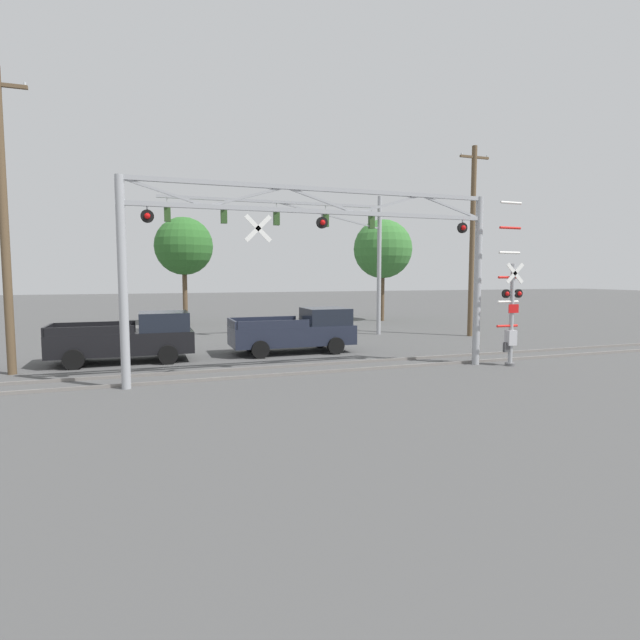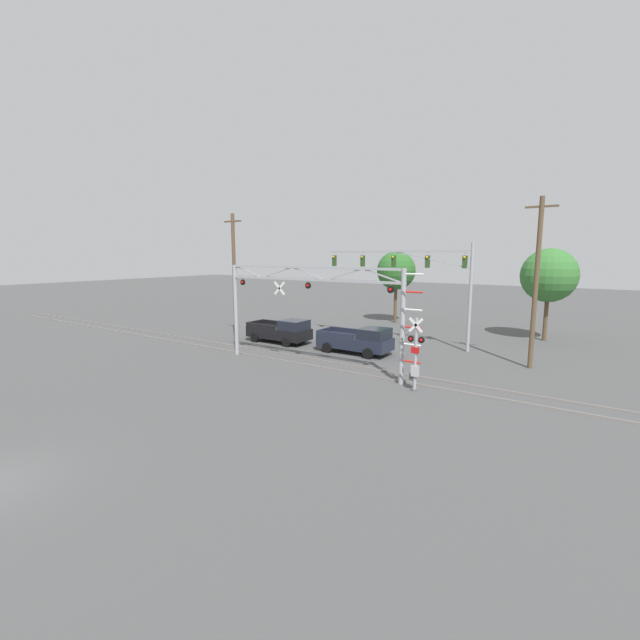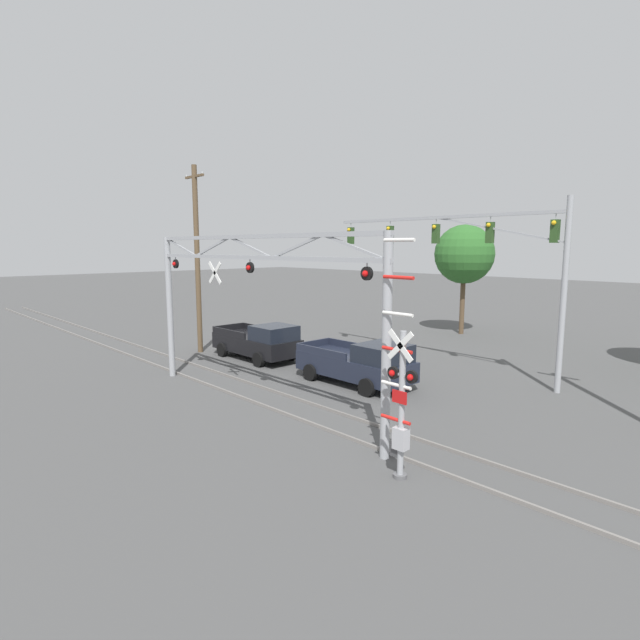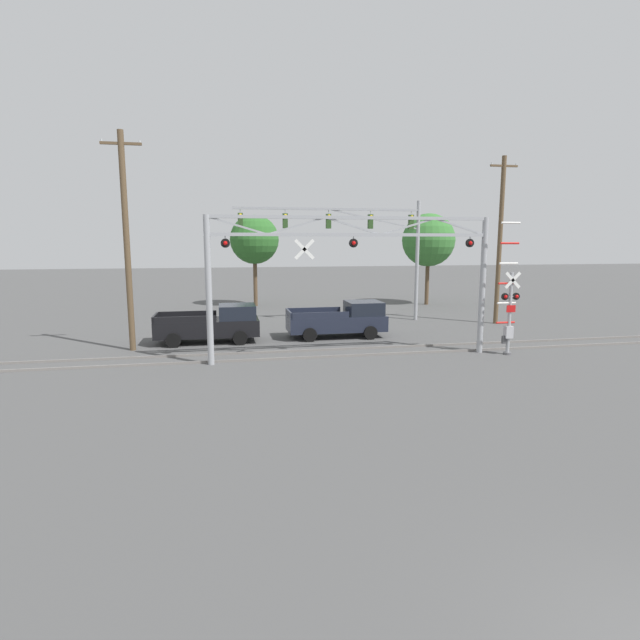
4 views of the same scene
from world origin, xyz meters
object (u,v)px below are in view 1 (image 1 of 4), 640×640
object	(u,v)px
crossing_signal_mast	(511,312)
utility_pole_right	(472,240)
traffic_signal_span	(322,234)
pickup_truck_lead	(298,331)
background_tree_beyond_span	(383,249)
pickup_truck_following	(131,338)
background_tree_far_left_verge	(184,246)
crossing_gantry	(322,250)
utility_pole_left	(4,219)

from	to	relation	value
crossing_signal_mast	utility_pole_right	world-z (taller)	utility_pole_right
traffic_signal_span	pickup_truck_lead	xyz separation A→B (m)	(-2.85, -4.92, -4.64)
background_tree_beyond_span	pickup_truck_following	bearing A→B (deg)	-143.41
background_tree_beyond_span	background_tree_far_left_verge	size ratio (longest dim) A/B	1.02
pickup_truck_following	background_tree_far_left_verge	xyz separation A→B (m)	(3.15, 14.59, 4.39)
pickup_truck_following	crossing_gantry	bearing A→B (deg)	-38.62
pickup_truck_lead	utility_pole_right	distance (m)	11.88
background_tree_far_left_verge	utility_pole_left	bearing A→B (deg)	-113.61
crossing_signal_mast	background_tree_far_left_verge	size ratio (longest dim) A/B	0.83
crossing_gantry	background_tree_beyond_span	distance (m)	20.87
crossing_gantry	utility_pole_left	size ratio (longest dim) A/B	1.25
background_tree_beyond_span	background_tree_far_left_verge	bearing A→B (deg)	172.57
crossing_signal_mast	pickup_truck_following	world-z (taller)	crossing_signal_mast
background_tree_far_left_verge	background_tree_beyond_span	bearing A→B (deg)	-7.43
pickup_truck_lead	pickup_truck_following	xyz separation A→B (m)	(-6.87, -0.16, -0.00)
pickup_truck_following	background_tree_beyond_span	size ratio (longest dim) A/B	0.70
utility_pole_left	pickup_truck_lead	bearing A→B (deg)	7.70
background_tree_beyond_span	utility_pole_left	bearing A→B (deg)	-146.20
crossing_signal_mast	background_tree_beyond_span	xyz separation A→B (m)	(3.83, 18.34, 3.27)
crossing_gantry	crossing_signal_mast	distance (m)	7.57
pickup_truck_lead	crossing_signal_mast	bearing A→B (deg)	-41.44
traffic_signal_span	background_tree_beyond_span	world-z (taller)	traffic_signal_span
pickup_truck_lead	pickup_truck_following	world-z (taller)	same
utility_pole_left	background_tree_beyond_span	xyz separation A→B (m)	(20.98, 14.05, 0.07)
utility_pole_right	background_tree_beyond_span	distance (m)	10.10
pickup_truck_following	background_tree_beyond_span	bearing A→B (deg)	36.59
traffic_signal_span	background_tree_beyond_span	bearing A→B (deg)	45.78
pickup_truck_following	background_tree_beyond_span	xyz separation A→B (m)	(17.19, 12.76, 4.36)
background_tree_far_left_verge	traffic_signal_span	bearing A→B (deg)	-55.40
pickup_truck_lead	background_tree_beyond_span	bearing A→B (deg)	50.68
crossing_signal_mast	background_tree_beyond_span	size ratio (longest dim) A/B	0.81
crossing_gantry	utility_pole_right	size ratio (longest dim) A/B	1.22
pickup_truck_following	utility_pole_right	size ratio (longest dim) A/B	0.51
crossing_signal_mast	background_tree_far_left_verge	xyz separation A→B (m)	(-10.21, 20.17, 3.30)
crossing_signal_mast	utility_pole_right	size ratio (longest dim) A/B	0.58
background_tree_beyond_span	background_tree_far_left_verge	distance (m)	14.16
traffic_signal_span	utility_pole_right	size ratio (longest dim) A/B	1.17
crossing_gantry	traffic_signal_span	distance (m)	10.69
utility_pole_right	crossing_signal_mast	bearing A→B (deg)	-117.23
crossing_signal_mast	pickup_truck_lead	xyz separation A→B (m)	(-6.50, 5.74, -1.09)
utility_pole_left	background_tree_beyond_span	distance (m)	25.25
utility_pole_left	traffic_signal_span	bearing A→B (deg)	25.23
pickup_truck_lead	background_tree_far_left_verge	distance (m)	15.54
traffic_signal_span	utility_pole_left	bearing A→B (deg)	-154.77
crossing_gantry	background_tree_beyond_span	size ratio (longest dim) A/B	1.69
traffic_signal_span	pickup_truck_following	bearing A→B (deg)	-152.40
crossing_gantry	utility_pole_right	bearing A→B (deg)	33.50
utility_pole_right	background_tree_far_left_verge	size ratio (longest dim) A/B	1.42
crossing_signal_mast	utility_pole_left	bearing A→B (deg)	165.94
crossing_gantry	crossing_signal_mast	world-z (taller)	crossing_gantry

